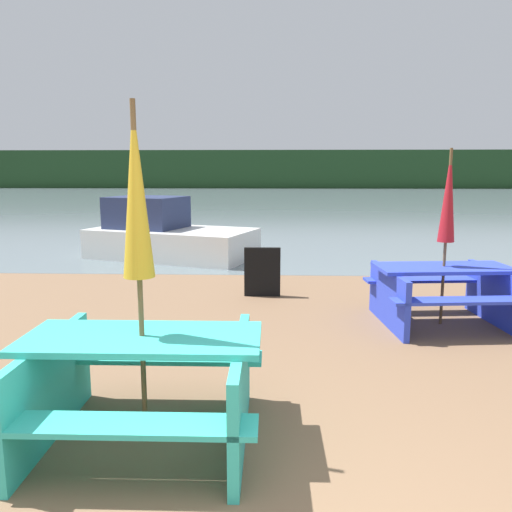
{
  "coord_description": "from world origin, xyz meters",
  "views": [
    {
      "loc": [
        -0.07,
        -1.67,
        1.91
      ],
      "look_at": [
        -0.29,
        4.45,
        0.85
      ],
      "focal_mm": 35.0,
      "sensor_mm": 36.0,
      "label": 1
    }
  ],
  "objects_px": {
    "umbrella_gold": "(136,195)",
    "umbrella_crimson": "(448,198)",
    "picnic_table_teal": "(144,379)",
    "picnic_table_blue": "(442,289)",
    "boat": "(166,235)",
    "signboard": "(262,272)"
  },
  "relations": [
    {
      "from": "umbrella_gold",
      "to": "umbrella_crimson",
      "type": "bearing_deg",
      "value": 43.4
    },
    {
      "from": "picnic_table_teal",
      "to": "picnic_table_blue",
      "type": "height_order",
      "value": "picnic_table_teal"
    },
    {
      "from": "picnic_table_blue",
      "to": "umbrella_gold",
      "type": "height_order",
      "value": "umbrella_gold"
    },
    {
      "from": "picnic_table_blue",
      "to": "umbrella_gold",
      "type": "xyz_separation_m",
      "value": [
        -3.0,
        -2.84,
        1.29
      ]
    },
    {
      "from": "umbrella_crimson",
      "to": "umbrella_gold",
      "type": "bearing_deg",
      "value": -136.6
    },
    {
      "from": "umbrella_gold",
      "to": "boat",
      "type": "height_order",
      "value": "umbrella_gold"
    },
    {
      "from": "picnic_table_blue",
      "to": "boat",
      "type": "bearing_deg",
      "value": 133.36
    },
    {
      "from": "picnic_table_blue",
      "to": "boat",
      "type": "relative_size",
      "value": 0.45
    },
    {
      "from": "picnic_table_teal",
      "to": "umbrella_gold",
      "type": "height_order",
      "value": "umbrella_gold"
    },
    {
      "from": "picnic_table_teal",
      "to": "signboard",
      "type": "distance_m",
      "value": 4.24
    },
    {
      "from": "umbrella_gold",
      "to": "umbrella_crimson",
      "type": "relative_size",
      "value": 1.09
    },
    {
      "from": "umbrella_gold",
      "to": "umbrella_crimson",
      "type": "height_order",
      "value": "umbrella_gold"
    },
    {
      "from": "boat",
      "to": "picnic_table_teal",
      "type": "bearing_deg",
      "value": -59.72
    },
    {
      "from": "picnic_table_teal",
      "to": "boat",
      "type": "distance_m",
      "value": 7.74
    },
    {
      "from": "umbrella_gold",
      "to": "signboard",
      "type": "height_order",
      "value": "umbrella_gold"
    },
    {
      "from": "picnic_table_blue",
      "to": "picnic_table_teal",
      "type": "bearing_deg",
      "value": -136.6
    },
    {
      "from": "picnic_table_blue",
      "to": "boat",
      "type": "distance_m",
      "value": 6.54
    },
    {
      "from": "picnic_table_blue",
      "to": "umbrella_gold",
      "type": "relative_size",
      "value": 0.74
    },
    {
      "from": "umbrella_gold",
      "to": "signboard",
      "type": "distance_m",
      "value": 4.46
    },
    {
      "from": "picnic_table_teal",
      "to": "signboard",
      "type": "bearing_deg",
      "value": 80.06
    },
    {
      "from": "picnic_table_blue",
      "to": "umbrella_crimson",
      "type": "xyz_separation_m",
      "value": [
        0.0,
        0.0,
        1.13
      ]
    },
    {
      "from": "boat",
      "to": "signboard",
      "type": "xyz_separation_m",
      "value": [
        2.22,
        -3.42,
        -0.11
      ]
    }
  ]
}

